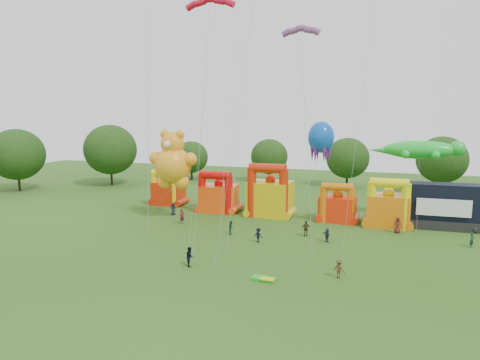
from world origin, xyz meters
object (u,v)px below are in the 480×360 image
(bouncy_castle_2, at_px, (270,196))
(stage_trailer, at_px, (442,206))
(bouncy_castle_0, at_px, (168,191))
(gecko_kite, at_px, (419,162))
(teddy_bear_kite, at_px, (172,165))
(spectator_4, at_px, (306,228))
(octopus_kite, at_px, (311,172))
(spectator_0, at_px, (173,209))

(bouncy_castle_2, relative_size, stage_trailer, 0.83)
(bouncy_castle_0, distance_m, gecko_kite, 36.61)
(stage_trailer, bearing_deg, gecko_kite, 132.79)
(bouncy_castle_0, bearing_deg, gecko_kite, 1.48)
(teddy_bear_kite, relative_size, spectator_4, 6.59)
(stage_trailer, height_order, spectator_4, stage_trailer)
(spectator_4, bearing_deg, gecko_kite, -160.88)
(stage_trailer, height_order, octopus_kite, octopus_kite)
(bouncy_castle_0, bearing_deg, octopus_kite, -3.86)
(stage_trailer, relative_size, teddy_bear_kite, 0.74)
(spectator_4, bearing_deg, bouncy_castle_2, -77.15)
(bouncy_castle_0, height_order, bouncy_castle_2, bouncy_castle_2)
(bouncy_castle_0, relative_size, octopus_kite, 0.43)
(stage_trailer, height_order, gecko_kite, gecko_kite)
(bouncy_castle_0, height_order, gecko_kite, gecko_kite)
(stage_trailer, bearing_deg, bouncy_castle_0, 177.14)
(gecko_kite, xyz_separation_m, spectator_0, (-32.15, -7.06, -7.03))
(octopus_kite, bearing_deg, teddy_bear_kite, -159.56)
(gecko_kite, xyz_separation_m, spectator_4, (-12.65, -11.90, -6.98))
(bouncy_castle_0, distance_m, bouncy_castle_2, 17.13)
(bouncy_castle_0, height_order, spectator_4, bouncy_castle_0)
(bouncy_castle_0, xyz_separation_m, stage_trailer, (38.80, -1.94, 0.52))
(bouncy_castle_2, xyz_separation_m, spectator_4, (6.53, -8.67, -1.90))
(teddy_bear_kite, height_order, spectator_0, teddy_bear_kite)
(stage_trailer, height_order, spectator_0, stage_trailer)
(stage_trailer, distance_m, spectator_4, 17.86)
(spectator_4, bearing_deg, spectator_0, -38.04)
(octopus_kite, bearing_deg, spectator_4, -84.22)
(stage_trailer, xyz_separation_m, teddy_bear_kite, (-33.81, -6.12, 4.65))
(teddy_bear_kite, bearing_deg, octopus_kite, 20.44)
(bouncy_castle_2, distance_m, spectator_4, 11.02)
(spectator_4, bearing_deg, teddy_bear_kite, -33.05)
(bouncy_castle_2, relative_size, gecko_kite, 0.62)
(teddy_bear_kite, height_order, octopus_kite, octopus_kite)
(gecko_kite, height_order, spectator_0, gecko_kite)
(bouncy_castle_0, relative_size, spectator_4, 3.09)
(stage_trailer, bearing_deg, spectator_0, -173.13)
(spectator_0, relative_size, spectator_4, 0.95)
(bouncy_castle_2, bearing_deg, octopus_kite, 7.88)
(bouncy_castle_2, bearing_deg, gecko_kite, 9.55)
(gecko_kite, distance_m, octopus_kite, 13.91)
(gecko_kite, relative_size, spectator_0, 6.89)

